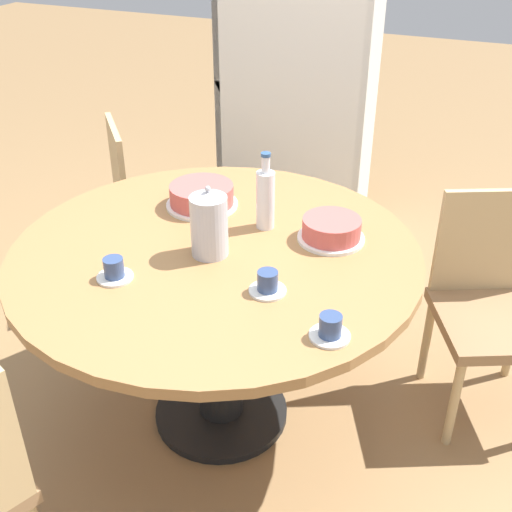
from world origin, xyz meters
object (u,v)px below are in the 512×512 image
at_px(chair_a, 493,303).
at_px(cup_c, 114,270).
at_px(coffee_pot, 209,224).
at_px(bookshelf, 295,92).
at_px(water_bottle, 265,198).
at_px(cake_main, 202,196).
at_px(cake_second, 331,230).
at_px(cup_a, 268,284).
at_px(chair_b, 151,202).
at_px(cup_b, 330,329).

xyz_separation_m(chair_a, cup_c, (-1.10, -0.77, 0.32)).
xyz_separation_m(chair_a, coffee_pot, (-0.89, -0.52, 0.41)).
relative_size(bookshelf, water_bottle, 5.84).
bearing_deg(water_bottle, cup_c, -121.73).
relative_size(chair_a, cake_main, 3.20).
xyz_separation_m(bookshelf, cake_second, (0.68, -1.52, 0.03)).
bearing_deg(cup_a, water_bottle, 112.98).
height_order(water_bottle, cake_main, water_bottle).
xyz_separation_m(cake_main, cake_second, (0.52, -0.06, -0.00)).
relative_size(chair_b, water_bottle, 3.08).
relative_size(bookshelf, cake_second, 7.07).
bearing_deg(cup_b, cake_main, 139.67).
height_order(chair_b, cup_c, chair_b).
bearing_deg(cake_second, cup_b, -73.33).
distance_m(chair_b, cup_c, 1.18).
xyz_separation_m(chair_b, water_bottle, (0.81, -0.53, 0.41)).
relative_size(coffee_pot, cup_b, 2.14).
bearing_deg(cup_c, cake_main, 87.60).
bearing_deg(cup_c, cup_b, -1.94).
height_order(bookshelf, water_bottle, bookshelf).
bearing_deg(cake_main, cup_c, -92.40).
relative_size(coffee_pot, cup_a, 2.14).
bearing_deg(cup_c, chair_a, 35.11).
relative_size(bookshelf, cup_b, 14.29).
bearing_deg(cake_second, chair_b, 153.32).
height_order(cake_main, cup_c, cake_main).
distance_m(coffee_pot, water_bottle, 0.26).
relative_size(chair_a, chair_b, 1.00).
distance_m(chair_a, cup_b, 0.95).
relative_size(coffee_pot, water_bottle, 0.87).
bearing_deg(coffee_pot, cake_second, 35.33).
distance_m(bookshelf, cup_b, 2.19).
bearing_deg(chair_b, cake_second, -157.49).
relative_size(chair_a, cup_a, 7.55).
xyz_separation_m(chair_b, cake_second, (1.05, -0.53, 0.33)).
relative_size(chair_a, cup_c, 7.55).
height_order(chair_a, water_bottle, water_bottle).
height_order(chair_b, coffee_pot, coffee_pot).
bearing_deg(coffee_pot, water_bottle, 67.69).
relative_size(chair_a, bookshelf, 0.53).
height_order(water_bottle, cup_b, water_bottle).
distance_m(coffee_pot, cup_b, 0.57).
bearing_deg(cake_main, chair_b, 138.58).
xyz_separation_m(coffee_pot, cup_c, (-0.20, -0.25, -0.08)).
bearing_deg(cake_main, chair_a, 11.86).
bearing_deg(water_bottle, cup_a, -67.02).
height_order(coffee_pot, cake_second, coffee_pot).
relative_size(cake_second, cup_c, 2.02).
height_order(coffee_pot, cup_b, coffee_pot).
bearing_deg(cake_main, bookshelf, 96.18).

